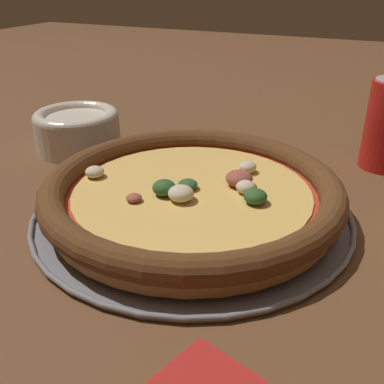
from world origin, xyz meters
name	(u,v)px	position (x,y,z in m)	size (l,w,h in m)	color
ground_plane	(192,214)	(0.00, 0.00, 0.00)	(3.00, 3.00, 0.00)	brown
pizza_tray	(192,211)	(0.00, 0.00, 0.00)	(0.36, 0.36, 0.01)	gray
pizza	(192,192)	(0.00, 0.00, 0.03)	(0.34, 0.34, 0.04)	#BC7F42
bowl_near	(77,129)	(-0.11, -0.25, 0.03)	(0.13, 0.13, 0.06)	beige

